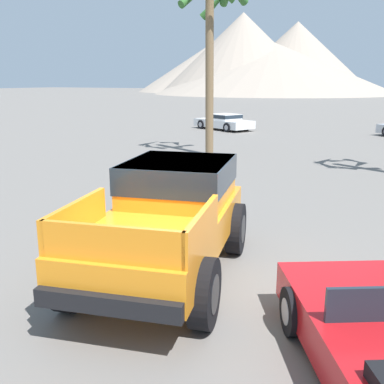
% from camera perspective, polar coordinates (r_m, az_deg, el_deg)
% --- Properties ---
extents(ground_plane, '(320.00, 320.00, 0.00)m').
position_cam_1_polar(ground_plane, '(7.99, -0.31, -10.66)').
color(ground_plane, slate).
extents(orange_pickup_truck, '(3.16, 5.18, 1.90)m').
position_cam_1_polar(orange_pickup_truck, '(7.91, -2.80, -2.44)').
color(orange_pickup_truck, orange).
rests_on(orange_pickup_truck, ground_plane).
extents(parked_car_white, '(4.72, 3.44, 1.08)m').
position_cam_1_polar(parked_car_white, '(31.46, 4.07, 8.91)').
color(parked_car_white, white).
rests_on(parked_car_white, ground_plane).
extents(palm_tree_tall, '(2.83, 2.67, 7.69)m').
position_cam_1_polar(palm_tree_tall, '(20.62, 2.52, 20.81)').
color(palm_tree_tall, brown).
rests_on(palm_tree_tall, ground_plane).
extents(distant_mountain_range, '(167.91, 77.58, 19.94)m').
position_cam_1_polar(distant_mountain_range, '(124.48, 18.82, 15.35)').
color(distant_mountain_range, gray).
rests_on(distant_mountain_range, ground_plane).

